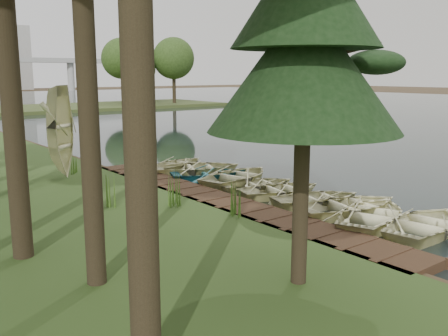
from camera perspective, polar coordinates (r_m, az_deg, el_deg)
ground at (r=18.53m, az=3.10°, el=-3.60°), size 300.00×300.00×0.00m
water at (r=53.79m, az=13.28°, el=5.60°), size 130.00×200.00×0.05m
boardwalk at (r=17.52m, az=-0.86°, el=-3.93°), size 1.60×16.00×0.30m
peninsula at (r=66.67m, az=-20.78°, el=6.31°), size 50.00×14.00×0.45m
far_trees at (r=65.64m, az=-23.97°, el=11.45°), size 45.60×5.60×8.80m
building_a at (r=159.16m, az=-23.28°, el=11.49°), size 10.00×8.00×18.00m
rowboat_0 at (r=15.51m, az=22.09°, el=-5.65°), size 3.96×3.11×0.74m
rowboat_1 at (r=15.96m, az=16.64°, el=-4.79°), size 4.44×3.81×0.78m
rowboat_2 at (r=16.76m, az=14.17°, el=-3.93°), size 4.26×3.46×0.78m
rowboat_3 at (r=17.69m, az=10.62°, el=-3.18°), size 3.83×3.23×0.68m
rowboat_4 at (r=18.79m, az=6.48°, el=-2.22°), size 3.77×3.06×0.69m
rowboat_5 at (r=19.75m, az=3.81°, el=-1.61°), size 3.56×2.93×0.64m
rowboat_6 at (r=20.81m, az=1.58°, el=-0.71°), size 4.52×3.74×0.81m
rowboat_7 at (r=21.58m, az=-1.63°, el=-0.45°), size 4.00×3.43×0.70m
rowboat_8 at (r=22.60m, az=-3.16°, el=0.21°), size 4.79×4.21×0.82m
rowboat_9 at (r=24.10m, az=-5.14°, el=0.65°), size 3.74×3.13×0.67m
stored_rowboat at (r=21.76m, az=-17.72°, el=-0.07°), size 4.67×4.61×0.79m
pine_tree at (r=9.97m, az=9.33°, el=15.81°), size 3.80×3.80×8.25m
reeds_0 at (r=15.11m, az=1.03°, el=-3.57°), size 0.60×0.60×1.10m
reeds_1 at (r=16.50m, az=-5.74°, el=-2.37°), size 0.60×0.60×1.12m
reeds_2 at (r=16.69m, az=-12.64°, el=-2.59°), size 0.60×0.60×1.03m
reeds_3 at (r=22.66m, az=-16.86°, el=0.50°), size 0.60×0.60×0.88m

